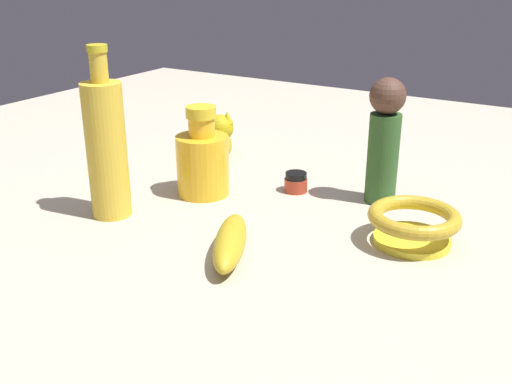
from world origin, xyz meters
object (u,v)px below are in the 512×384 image
object	(u,v)px
bottle_tall	(106,147)
person_figure_adult	(384,138)
cat_figurine	(217,140)
bowl	(414,223)
nail_polish_jar	(296,182)
banana	(230,242)
bottle_short	(203,160)

from	to	relation	value
bottle_tall	person_figure_adult	bearing A→B (deg)	38.57
cat_figurine	bowl	world-z (taller)	cat_figurine
bottle_tall	person_figure_adult	xyz separation A→B (m)	(0.34, 0.27, -0.00)
bottle_tall	nail_polish_jar	bearing A→B (deg)	49.74
banana	cat_figurine	xyz separation A→B (m)	(-0.25, 0.33, 0.02)
banana	bottle_tall	bearing A→B (deg)	58.50
bottle_short	nail_polish_jar	distance (m)	0.16
person_figure_adult	banana	size ratio (longest dim) A/B	1.26
bottle_tall	bowl	xyz separation A→B (m)	(0.44, 0.14, -0.08)
banana	cat_figurine	distance (m)	0.42
nail_polish_jar	bowl	xyz separation A→B (m)	(0.23, -0.09, 0.01)
person_figure_adult	bowl	size ratio (longest dim) A/B	1.59
bottle_tall	bowl	size ratio (longest dim) A/B	2.03
banana	person_figure_adult	bearing A→B (deg)	-46.11
cat_figurine	bowl	distance (m)	0.48
bottle_short	banana	distance (m)	0.24
cat_figurine	bowl	size ratio (longest dim) A/B	1.04
bottle_short	person_figure_adult	bearing A→B (deg)	24.94
nail_polish_jar	cat_figurine	world-z (taller)	cat_figurine
bottle_tall	nail_polish_jar	distance (m)	0.32
nail_polish_jar	cat_figurine	xyz separation A→B (m)	(-0.22, 0.07, 0.02)
banana	bowl	distance (m)	0.26
banana	cat_figurine	size ratio (longest dim) A/B	1.21
person_figure_adult	bottle_tall	bearing A→B (deg)	-141.43
nail_polish_jar	bowl	world-z (taller)	bowl
cat_figurine	person_figure_adult	bearing A→B (deg)	-6.49
nail_polish_jar	cat_figurine	size ratio (longest dim) A/B	0.30
bowl	banana	bearing A→B (deg)	-140.28
person_figure_adult	cat_figurine	bearing A→B (deg)	173.51
bottle_short	cat_figurine	distance (m)	0.19
bottle_tall	banana	distance (m)	0.25
bottle_short	bowl	bearing A→B (deg)	-0.20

